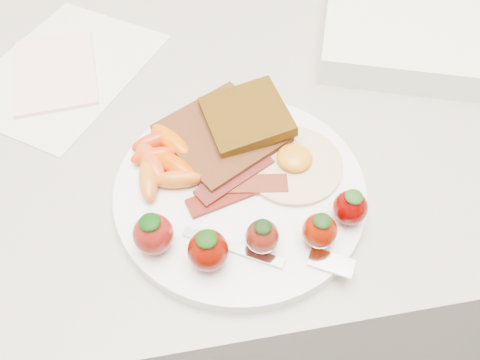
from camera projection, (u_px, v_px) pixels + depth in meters
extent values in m
cube|color=gray|center=(241.00, 260.00, 0.96)|extent=(2.00, 0.60, 0.90)
cylinder|color=white|center=(240.00, 190.00, 0.51)|extent=(0.27, 0.27, 0.02)
cube|color=black|center=(222.00, 135.00, 0.53)|extent=(0.16, 0.16, 0.01)
cube|color=#342005|center=(246.00, 116.00, 0.53)|extent=(0.10, 0.10, 0.02)
cylinder|color=silver|center=(293.00, 164.00, 0.51)|extent=(0.14, 0.14, 0.01)
ellipsoid|color=orange|center=(295.00, 158.00, 0.51)|extent=(0.05, 0.05, 0.02)
cube|color=#490C08|center=(230.00, 194.00, 0.49)|extent=(0.10, 0.05, 0.00)
cube|color=#4C0C07|center=(244.00, 185.00, 0.50)|extent=(0.10, 0.04, 0.00)
cube|color=#350606|center=(235.00, 177.00, 0.50)|extent=(0.09, 0.07, 0.00)
ellipsoid|color=red|center=(154.00, 156.00, 0.51)|extent=(0.05, 0.02, 0.02)
ellipsoid|color=#CA4300|center=(173.00, 165.00, 0.50)|extent=(0.06, 0.06, 0.02)
ellipsoid|color=#C55F19|center=(148.00, 178.00, 0.49)|extent=(0.02, 0.06, 0.02)
ellipsoid|color=#D55600|center=(171.00, 141.00, 0.52)|extent=(0.05, 0.06, 0.02)
ellipsoid|color=red|center=(154.00, 141.00, 0.52)|extent=(0.06, 0.03, 0.02)
ellipsoid|color=#C85A10|center=(177.00, 179.00, 0.49)|extent=(0.06, 0.02, 0.02)
ellipsoid|color=#CD4519|center=(150.00, 161.00, 0.51)|extent=(0.04, 0.07, 0.02)
ellipsoid|color=maroon|center=(153.00, 234.00, 0.44)|extent=(0.04, 0.04, 0.04)
ellipsoid|color=black|center=(150.00, 222.00, 0.42)|extent=(0.02, 0.02, 0.01)
ellipsoid|color=#5E0900|center=(208.00, 251.00, 0.43)|extent=(0.04, 0.04, 0.04)
ellipsoid|color=black|center=(207.00, 239.00, 0.41)|extent=(0.02, 0.02, 0.01)
ellipsoid|color=#5E160D|center=(262.00, 237.00, 0.44)|extent=(0.03, 0.03, 0.04)
ellipsoid|color=black|center=(263.00, 227.00, 0.43)|extent=(0.02, 0.02, 0.01)
ellipsoid|color=#6E1000|center=(320.00, 231.00, 0.45)|extent=(0.03, 0.03, 0.04)
ellipsoid|color=black|center=(322.00, 221.00, 0.43)|extent=(0.02, 0.02, 0.01)
ellipsoid|color=#570000|center=(350.00, 208.00, 0.46)|extent=(0.03, 0.03, 0.04)
ellipsoid|color=#1C4010|center=(354.00, 197.00, 0.45)|extent=(0.02, 0.02, 0.01)
cube|color=silver|center=(233.00, 247.00, 0.45)|extent=(0.09, 0.06, 0.00)
cube|color=white|center=(331.00, 262.00, 0.44)|extent=(0.05, 0.04, 0.00)
cube|color=silver|center=(64.00, 70.00, 0.63)|extent=(0.30, 0.31, 0.00)
cube|color=#FDC7CD|center=(55.00, 71.00, 0.63)|extent=(0.12, 0.16, 0.01)
cube|color=silver|center=(441.00, 25.00, 0.66)|extent=(0.39, 0.35, 0.04)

